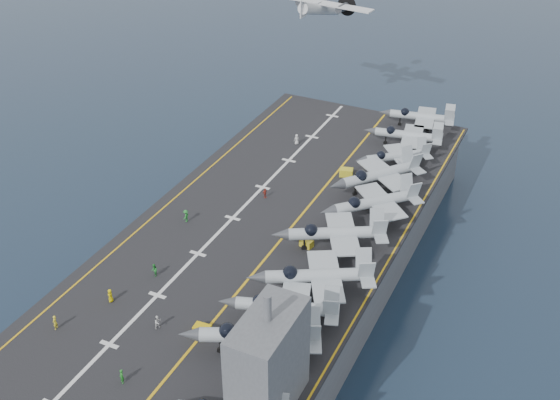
% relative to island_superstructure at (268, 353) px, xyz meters
% --- Properties ---
extents(ground, '(500.00, 500.00, 0.00)m').
position_rel_island_superstructure_xyz_m(ground, '(-15.00, 30.00, -17.90)').
color(ground, '#142135').
rests_on(ground, ground).
extents(hull, '(36.00, 90.00, 10.00)m').
position_rel_island_superstructure_xyz_m(hull, '(-15.00, 30.00, -12.90)').
color(hull, '#56595E').
rests_on(hull, ground).
extents(flight_deck, '(38.00, 92.00, 0.40)m').
position_rel_island_superstructure_xyz_m(flight_deck, '(-15.00, 30.00, -7.70)').
color(flight_deck, black).
rests_on(flight_deck, hull).
extents(foul_line, '(0.35, 90.00, 0.02)m').
position_rel_island_superstructure_xyz_m(foul_line, '(-12.00, 30.00, -7.48)').
color(foul_line, gold).
rests_on(foul_line, flight_deck).
extents(landing_centerline, '(0.50, 90.00, 0.02)m').
position_rel_island_superstructure_xyz_m(landing_centerline, '(-21.00, 30.00, -7.48)').
color(landing_centerline, silver).
rests_on(landing_centerline, flight_deck).
extents(deck_edge_port, '(0.25, 90.00, 0.02)m').
position_rel_island_superstructure_xyz_m(deck_edge_port, '(-32.00, 30.00, -7.48)').
color(deck_edge_port, gold).
rests_on(deck_edge_port, flight_deck).
extents(deck_edge_stbd, '(0.25, 90.00, 0.02)m').
position_rel_island_superstructure_xyz_m(deck_edge_stbd, '(3.50, 30.00, -7.48)').
color(deck_edge_stbd, gold).
rests_on(deck_edge_stbd, flight_deck).
extents(island_superstructure, '(5.00, 10.00, 15.00)m').
position_rel_island_superstructure_xyz_m(island_superstructure, '(0.00, 0.00, 0.00)').
color(island_superstructure, '#56595E').
rests_on(island_superstructure, flight_deck).
extents(fighter_jet_1, '(19.48, 16.79, 5.70)m').
position_rel_island_superstructure_xyz_m(fighter_jet_1, '(-4.44, 6.54, -4.65)').
color(fighter_jet_1, '#96A0A7').
rests_on(fighter_jet_1, flight_deck).
extents(fighter_jet_2, '(17.18, 14.05, 5.15)m').
position_rel_island_superstructure_xyz_m(fighter_jet_2, '(-3.86, 12.60, -4.93)').
color(fighter_jet_2, gray).
rests_on(fighter_jet_2, flight_deck).
extents(fighter_jet_3, '(19.54, 17.36, 5.67)m').
position_rel_island_superstructure_xyz_m(fighter_jet_3, '(-2.64, 19.61, -4.67)').
color(fighter_jet_3, gray).
rests_on(fighter_jet_3, flight_deck).
extents(fighter_jet_4, '(19.20, 17.07, 5.57)m').
position_rel_island_superstructure_xyz_m(fighter_jet_4, '(-4.15, 29.53, -4.72)').
color(fighter_jet_4, '#989FA7').
rests_on(fighter_jet_4, flight_deck).
extents(fighter_jet_5, '(18.58, 18.63, 5.48)m').
position_rel_island_superstructure_xyz_m(fighter_jet_5, '(-1.95, 39.72, -4.76)').
color(fighter_jet_5, '#99A4AA').
rests_on(fighter_jet_5, flight_deck).
extents(fighter_jet_6, '(18.57, 19.46, 5.64)m').
position_rel_island_superstructure_xyz_m(fighter_jet_6, '(-3.96, 47.80, -4.68)').
color(fighter_jet_6, gray).
rests_on(fighter_jet_6, flight_deck).
extents(fighter_jet_7, '(15.64, 15.02, 4.54)m').
position_rel_island_superstructure_xyz_m(fighter_jet_7, '(-3.64, 55.77, -5.23)').
color(fighter_jet_7, gray).
rests_on(fighter_jet_7, flight_deck).
extents(fighter_jet_8, '(15.36, 11.63, 4.83)m').
position_rel_island_superstructure_xyz_m(fighter_jet_8, '(-4.19, 63.86, -5.08)').
color(fighter_jet_8, '#9BA3AB').
rests_on(fighter_jet_8, flight_deck).
extents(tow_cart_a, '(2.08, 1.42, 1.20)m').
position_rel_island_superstructure_xyz_m(tow_cart_a, '(-12.05, 6.38, -6.90)').
color(tow_cart_a, gold).
rests_on(tow_cart_a, flight_deck).
extents(tow_cart_b, '(2.01, 1.52, 1.08)m').
position_rel_island_superstructure_xyz_m(tow_cart_b, '(-8.04, 28.19, -6.96)').
color(tow_cart_b, gold).
rests_on(tow_cart_b, flight_deck).
extents(tow_cart_c, '(2.45, 1.90, 1.30)m').
position_rel_island_superstructure_xyz_m(tow_cart_c, '(-10.21, 49.36, -6.85)').
color(tow_cart_c, gold).
rests_on(tow_cart_c, flight_deck).
extents(crew_0, '(1.14, 1.32, 1.86)m').
position_rel_island_superstructure_xyz_m(crew_0, '(-25.65, 6.51, -6.57)').
color(crew_0, '#D0B906').
rests_on(crew_0, flight_deck).
extents(crew_1, '(1.07, 1.35, 1.97)m').
position_rel_island_superstructure_xyz_m(crew_1, '(-28.51, -0.52, -6.51)').
color(crew_1, yellow).
rests_on(crew_1, flight_deck).
extents(crew_2, '(1.26, 1.34, 1.86)m').
position_rel_island_superstructure_xyz_m(crew_2, '(-23.60, 13.27, -6.57)').
color(crew_2, green).
rests_on(crew_2, flight_deck).
extents(crew_3, '(0.85, 1.21, 1.95)m').
position_rel_island_superstructure_xyz_m(crew_3, '(-26.83, 26.29, -6.53)').
color(crew_3, '#20812B').
rests_on(crew_3, flight_deck).
extents(crew_4, '(1.06, 1.20, 1.68)m').
position_rel_island_superstructure_xyz_m(crew_4, '(-19.26, 37.40, -6.66)').
color(crew_4, '#AB3225').
rests_on(crew_4, flight_deck).
extents(crew_5, '(1.35, 1.38, 1.93)m').
position_rel_island_superstructure_xyz_m(crew_5, '(-22.34, 56.17, -6.53)').
color(crew_5, silver).
rests_on(crew_5, flight_deck).
extents(crew_6, '(1.34, 1.25, 1.85)m').
position_rel_island_superstructure_xyz_m(crew_6, '(-16.00, -4.17, -6.57)').
color(crew_6, '#1B7E1F').
rests_on(crew_6, flight_deck).
extents(crew_7, '(1.02, 1.27, 1.85)m').
position_rel_island_superstructure_xyz_m(crew_7, '(-17.41, 4.97, -6.57)').
color(crew_7, silver).
rests_on(crew_7, flight_deck).
extents(transport_plane, '(24.92, 18.50, 5.48)m').
position_rel_island_superstructure_xyz_m(transport_plane, '(-30.88, 86.26, 7.73)').
color(transport_plane, silver).
extents(fighter_jet_9, '(15.36, 11.63, 4.83)m').
position_rel_island_superstructure_xyz_m(fighter_jet_9, '(-4.19, 72.36, -5.08)').
color(fighter_jet_9, '#9BA3AB').
rests_on(fighter_jet_9, flight_deck).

